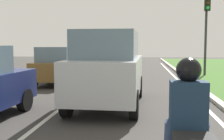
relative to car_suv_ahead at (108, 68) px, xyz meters
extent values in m
plane|color=#383533|center=(-0.67, 4.51, -1.17)|extent=(60.00, 60.00, 0.00)
cube|color=silver|center=(-1.37, 4.51, -1.16)|extent=(0.12, 32.00, 0.01)
cube|color=silver|center=(2.93, 4.51, -1.16)|extent=(0.12, 32.00, 0.01)
cube|color=#9E9B93|center=(3.43, 4.51, -1.11)|extent=(0.24, 48.00, 0.12)
cube|color=#B7BABF|center=(0.00, 0.04, -0.24)|extent=(2.02, 4.55, 1.10)
cube|color=slate|center=(0.00, -0.11, 0.71)|extent=(1.77, 2.74, 0.80)
cylinder|color=black|center=(-0.83, 1.59, -0.79)|extent=(0.24, 0.77, 0.76)
cylinder|color=black|center=(0.92, 1.55, -0.79)|extent=(0.24, 0.77, 0.76)
cylinder|color=black|center=(-0.91, -1.47, -0.79)|extent=(0.24, 0.77, 0.76)
cylinder|color=black|center=(0.83, -1.51, -0.79)|extent=(0.24, 0.77, 0.76)
cylinder|color=black|center=(-2.28, -0.96, -0.85)|extent=(0.24, 0.65, 0.64)
cube|color=brown|center=(-3.00, 4.61, -0.47)|extent=(1.69, 3.72, 0.80)
cube|color=slate|center=(-2.99, 4.36, 0.27)|extent=(1.50, 1.92, 0.68)
cylinder|color=black|center=(-3.77, 5.86, -0.87)|extent=(0.23, 0.60, 0.60)
cylinder|color=black|center=(-2.26, 5.88, -0.87)|extent=(0.23, 0.60, 0.60)
cylinder|color=black|center=(-3.73, 3.34, -0.87)|extent=(0.23, 0.60, 0.60)
cylinder|color=black|center=(-2.23, 3.36, -0.87)|extent=(0.23, 0.60, 0.60)
ellipsoid|color=black|center=(1.55, -4.92, -0.37)|extent=(0.29, 0.50, 0.24)
cube|color=#192D47|center=(1.54, -5.32, 0.01)|extent=(0.40, 0.27, 0.60)
sphere|color=black|center=(1.54, -5.29, 0.43)|extent=(0.28, 0.28, 0.28)
cylinder|color=navy|center=(1.37, -5.19, -0.37)|extent=(0.16, 0.30, 0.45)
cylinder|color=navy|center=(1.71, -5.20, -0.37)|extent=(0.16, 0.30, 0.45)
cylinder|color=#2D2D2D|center=(4.79, 8.85, 1.37)|extent=(0.14, 0.14, 5.07)
cube|color=black|center=(4.79, 8.65, 3.14)|extent=(0.32, 0.24, 0.90)
sphere|color=#382B0C|center=(4.79, 8.52, 3.14)|extent=(0.20, 0.20, 0.20)
sphere|color=green|center=(4.79, 8.52, 2.86)|extent=(0.20, 0.20, 0.20)
camera|label=1|loc=(1.03, -8.45, 0.71)|focal=44.80mm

